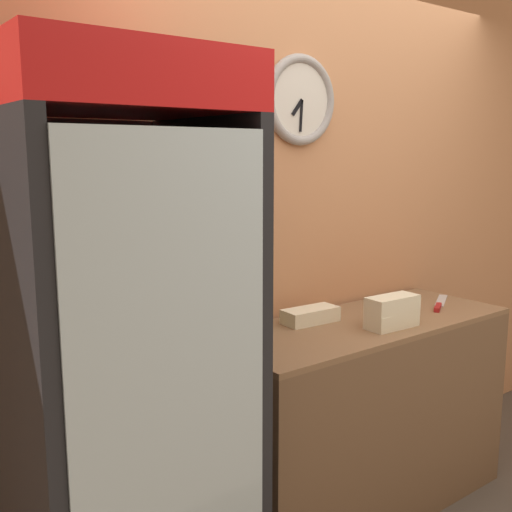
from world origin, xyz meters
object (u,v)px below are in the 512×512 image
sandwich_stack_bottom (392,320)px  chefs_knife (439,305)px  sandwich_flat_left (310,315)px  condiment_jar (253,318)px  sandwich_stack_middle (392,304)px  beverage_cooler (113,338)px

sandwich_stack_bottom → chefs_knife: sandwich_stack_bottom is taller
sandwich_flat_left → condiment_jar: (-0.28, 0.06, 0.02)m
chefs_knife → condiment_jar: bearing=166.4°
sandwich_stack_middle → sandwich_flat_left: sandwich_stack_middle is taller
beverage_cooler → sandwich_stack_bottom: 1.29m
sandwich_stack_bottom → chefs_knife: 0.50m
sandwich_stack_middle → sandwich_flat_left: size_ratio=0.93×
sandwich_flat_left → sandwich_stack_bottom: bearing=-49.9°
condiment_jar → beverage_cooler: bearing=-163.5°
beverage_cooler → sandwich_stack_bottom: size_ratio=7.89×
chefs_knife → condiment_jar: (-1.01, 0.24, 0.05)m
sandwich_flat_left → beverage_cooler: bearing=-171.2°
sandwich_stack_middle → chefs_knife: size_ratio=0.73×
sandwich_flat_left → condiment_jar: size_ratio=2.48×
sandwich_stack_bottom → beverage_cooler: bearing=174.6°
sandwich_stack_bottom → condiment_jar: size_ratio=2.29×
beverage_cooler → chefs_knife: bearing=-0.6°
sandwich_stack_middle → condiment_jar: size_ratio=2.30×
beverage_cooler → sandwich_flat_left: bearing=8.8°
beverage_cooler → sandwich_flat_left: size_ratio=7.30×
condiment_jar → sandwich_stack_bottom: bearing=-33.5°
beverage_cooler → sandwich_flat_left: 1.06m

